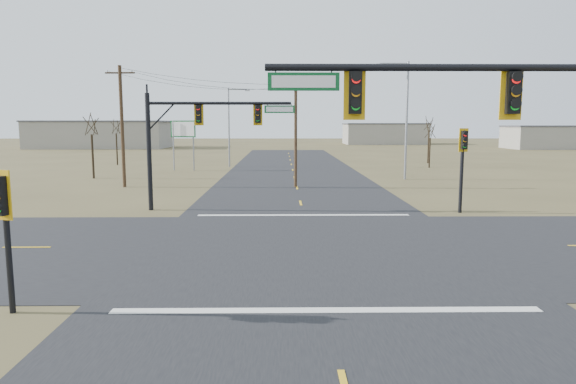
{
  "coord_description": "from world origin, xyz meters",
  "views": [
    {
      "loc": [
        -1.24,
        -21.22,
        5.2
      ],
      "look_at": [
        -0.97,
        1.0,
        2.22
      ],
      "focal_mm": 32.0,
      "sensor_mm": 36.0,
      "label": 1
    }
  ],
  "objects_px": {
    "mast_arm_far": "(199,126)",
    "utility_pole_near": "(296,133)",
    "streetlight_c": "(231,123)",
    "bare_tree_b": "(116,126)",
    "bare_tree_d": "(429,123)",
    "bare_tree_c": "(430,130)",
    "bare_tree_a": "(91,124)",
    "pedestal_signal_ne": "(463,153)",
    "streetlight_a": "(404,114)",
    "utility_pole_far": "(122,125)",
    "mast_arm_near": "(524,122)",
    "pedestal_signal_sw": "(2,208)",
    "highway_sign": "(183,135)"
  },
  "relations": [
    {
      "from": "mast_arm_far",
      "to": "bare_tree_d",
      "type": "height_order",
      "value": "mast_arm_far"
    },
    {
      "from": "utility_pole_near",
      "to": "pedestal_signal_sw",
      "type": "bearing_deg",
      "value": -106.96
    },
    {
      "from": "bare_tree_a",
      "to": "bare_tree_d",
      "type": "height_order",
      "value": "bare_tree_a"
    },
    {
      "from": "bare_tree_b",
      "to": "bare_tree_c",
      "type": "distance_m",
      "value": 38.51
    },
    {
      "from": "utility_pole_near",
      "to": "streetlight_c",
      "type": "height_order",
      "value": "streetlight_c"
    },
    {
      "from": "utility_pole_near",
      "to": "bare_tree_c",
      "type": "bearing_deg",
      "value": 48.7
    },
    {
      "from": "mast_arm_near",
      "to": "utility_pole_far",
      "type": "bearing_deg",
      "value": 128.06
    },
    {
      "from": "bare_tree_b",
      "to": "bare_tree_c",
      "type": "height_order",
      "value": "bare_tree_b"
    },
    {
      "from": "mast_arm_far",
      "to": "pedestal_signal_sw",
      "type": "distance_m",
      "value": 17.47
    },
    {
      "from": "pedestal_signal_ne",
      "to": "utility_pole_far",
      "type": "relative_size",
      "value": 0.5
    },
    {
      "from": "mast_arm_far",
      "to": "streetlight_c",
      "type": "bearing_deg",
      "value": 75.27
    },
    {
      "from": "mast_arm_near",
      "to": "pedestal_signal_ne",
      "type": "xyz_separation_m",
      "value": [
        4.3,
        16.35,
        -1.71
      ]
    },
    {
      "from": "streetlight_c",
      "to": "bare_tree_d",
      "type": "relative_size",
      "value": 1.45
    },
    {
      "from": "pedestal_signal_ne",
      "to": "utility_pole_near",
      "type": "height_order",
      "value": "utility_pole_near"
    },
    {
      "from": "utility_pole_near",
      "to": "bare_tree_c",
      "type": "distance_m",
      "value": 24.77
    },
    {
      "from": "mast_arm_far",
      "to": "pedestal_signal_ne",
      "type": "distance_m",
      "value": 15.52
    },
    {
      "from": "pedestal_signal_ne",
      "to": "streetlight_c",
      "type": "height_order",
      "value": "streetlight_c"
    },
    {
      "from": "utility_pole_near",
      "to": "bare_tree_b",
      "type": "bearing_deg",
      "value": 133.43
    },
    {
      "from": "pedestal_signal_ne",
      "to": "bare_tree_b",
      "type": "bearing_deg",
      "value": 123.19
    },
    {
      "from": "highway_sign",
      "to": "bare_tree_b",
      "type": "height_order",
      "value": "bare_tree_b"
    },
    {
      "from": "bare_tree_b",
      "to": "bare_tree_d",
      "type": "relative_size",
      "value": 0.93
    },
    {
      "from": "mast_arm_far",
      "to": "pedestal_signal_ne",
      "type": "bearing_deg",
      "value": -21.71
    },
    {
      "from": "bare_tree_c",
      "to": "utility_pole_far",
      "type": "bearing_deg",
      "value": -149.08
    },
    {
      "from": "pedestal_signal_ne",
      "to": "streetlight_a",
      "type": "relative_size",
      "value": 0.46
    },
    {
      "from": "bare_tree_d",
      "to": "bare_tree_b",
      "type": "bearing_deg",
      "value": -176.57
    },
    {
      "from": "pedestal_signal_ne",
      "to": "streetlight_a",
      "type": "height_order",
      "value": "streetlight_a"
    },
    {
      "from": "streetlight_c",
      "to": "bare_tree_b",
      "type": "relative_size",
      "value": 1.55
    },
    {
      "from": "utility_pole_far",
      "to": "highway_sign",
      "type": "distance_m",
      "value": 15.19
    },
    {
      "from": "bare_tree_c",
      "to": "highway_sign",
      "type": "bearing_deg",
      "value": -173.49
    },
    {
      "from": "utility_pole_far",
      "to": "mast_arm_far",
      "type": "bearing_deg",
      "value": -54.81
    },
    {
      "from": "highway_sign",
      "to": "bare_tree_c",
      "type": "bearing_deg",
      "value": 21.3
    },
    {
      "from": "mast_arm_far",
      "to": "utility_pole_near",
      "type": "height_order",
      "value": "utility_pole_near"
    },
    {
      "from": "mast_arm_near",
      "to": "bare_tree_d",
      "type": "height_order",
      "value": "mast_arm_near"
    },
    {
      "from": "pedestal_signal_ne",
      "to": "utility_pole_far",
      "type": "xyz_separation_m",
      "value": [
        -23.44,
        12.71,
        1.57
      ]
    },
    {
      "from": "utility_pole_near",
      "to": "utility_pole_far",
      "type": "xyz_separation_m",
      "value": [
        -14.11,
        0.37,
        0.63
      ]
    },
    {
      "from": "mast_arm_near",
      "to": "bare_tree_a",
      "type": "relative_size",
      "value": 1.59
    },
    {
      "from": "mast_arm_near",
      "to": "utility_pole_near",
      "type": "bearing_deg",
      "value": 104.63
    },
    {
      "from": "mast_arm_far",
      "to": "utility_pole_near",
      "type": "distance_m",
      "value": 12.61
    },
    {
      "from": "pedestal_signal_sw",
      "to": "bare_tree_b",
      "type": "distance_m",
      "value": 53.05
    },
    {
      "from": "bare_tree_b",
      "to": "bare_tree_a",
      "type": "bearing_deg",
      "value": -80.05
    },
    {
      "from": "streetlight_a",
      "to": "mast_arm_far",
      "type": "bearing_deg",
      "value": -115.05
    },
    {
      "from": "mast_arm_far",
      "to": "bare_tree_b",
      "type": "relative_size",
      "value": 1.46
    },
    {
      "from": "mast_arm_far",
      "to": "pedestal_signal_sw",
      "type": "xyz_separation_m",
      "value": [
        -2.54,
        -17.16,
        -2.09
      ]
    },
    {
      "from": "highway_sign",
      "to": "utility_pole_near",
      "type": "bearing_deg",
      "value": -37.17
    },
    {
      "from": "streetlight_c",
      "to": "pedestal_signal_sw",
      "type": "bearing_deg",
      "value": -74.74
    },
    {
      "from": "mast_arm_far",
      "to": "pedestal_signal_sw",
      "type": "height_order",
      "value": "mast_arm_far"
    },
    {
      "from": "utility_pole_far",
      "to": "bare_tree_b",
      "type": "distance_m",
      "value": 24.05
    },
    {
      "from": "pedestal_signal_sw",
      "to": "utility_pole_near",
      "type": "distance_m",
      "value": 29.53
    },
    {
      "from": "mast_arm_far",
      "to": "utility_pole_far",
      "type": "distance_m",
      "value": 13.96
    },
    {
      "from": "mast_arm_far",
      "to": "streetlight_c",
      "type": "distance_m",
      "value": 31.1
    }
  ]
}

